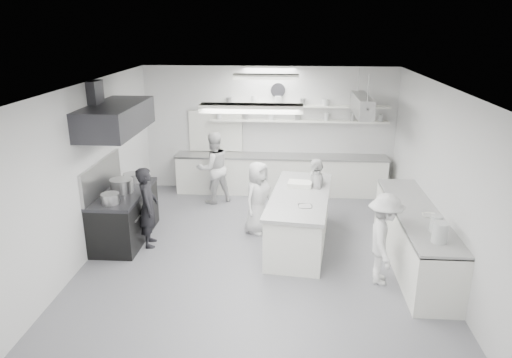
# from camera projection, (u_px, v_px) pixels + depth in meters

# --- Properties ---
(floor) EXTENTS (6.00, 7.00, 0.02)m
(floor) POSITION_uv_depth(u_px,v_px,m) (260.00, 253.00, 8.58)
(floor) COLOR gray
(floor) RESTS_ON ground
(ceiling) EXTENTS (6.00, 7.00, 0.02)m
(ceiling) POSITION_uv_depth(u_px,v_px,m) (260.00, 85.00, 7.63)
(ceiling) COLOR silver
(ceiling) RESTS_ON wall_back
(wall_back) EXTENTS (6.00, 0.04, 3.00)m
(wall_back) POSITION_uv_depth(u_px,v_px,m) (269.00, 130.00, 11.42)
(wall_back) COLOR silver
(wall_back) RESTS_ON floor
(wall_front) EXTENTS (6.00, 0.04, 3.00)m
(wall_front) POSITION_uv_depth(u_px,v_px,m) (238.00, 279.00, 4.79)
(wall_front) COLOR silver
(wall_front) RESTS_ON floor
(wall_left) EXTENTS (0.04, 7.00, 3.00)m
(wall_left) POSITION_uv_depth(u_px,v_px,m) (90.00, 170.00, 8.31)
(wall_left) COLOR silver
(wall_left) RESTS_ON floor
(wall_right) EXTENTS (0.04, 7.00, 3.00)m
(wall_right) POSITION_uv_depth(u_px,v_px,m) (439.00, 178.00, 7.90)
(wall_right) COLOR silver
(wall_right) RESTS_ON floor
(stove) EXTENTS (0.80, 1.80, 0.90)m
(stove) POSITION_uv_depth(u_px,v_px,m) (125.00, 217.00, 8.99)
(stove) COLOR black
(stove) RESTS_ON floor
(exhaust_hood) EXTENTS (0.85, 2.00, 0.50)m
(exhaust_hood) POSITION_uv_depth(u_px,v_px,m) (115.00, 118.00, 8.39)
(exhaust_hood) COLOR #2D2D32
(exhaust_hood) RESTS_ON wall_left
(back_counter) EXTENTS (5.00, 0.60, 0.92)m
(back_counter) POSITION_uv_depth(u_px,v_px,m) (281.00, 175.00, 11.44)
(back_counter) COLOR white
(back_counter) RESTS_ON floor
(shelf_lower) EXTENTS (4.20, 0.26, 0.04)m
(shelf_lower) POSITION_uv_depth(u_px,v_px,m) (299.00, 121.00, 11.17)
(shelf_lower) COLOR white
(shelf_lower) RESTS_ON wall_back
(shelf_upper) EXTENTS (4.20, 0.26, 0.04)m
(shelf_upper) POSITION_uv_depth(u_px,v_px,m) (299.00, 106.00, 11.06)
(shelf_upper) COLOR white
(shelf_upper) RESTS_ON wall_back
(pass_through_window) EXTENTS (1.30, 0.04, 1.00)m
(pass_through_window) POSITION_uv_depth(u_px,v_px,m) (216.00, 131.00, 11.50)
(pass_through_window) COLOR black
(pass_through_window) RESTS_ON wall_back
(wall_clock) EXTENTS (0.32, 0.05, 0.32)m
(wall_clock) POSITION_uv_depth(u_px,v_px,m) (278.00, 90.00, 11.07)
(wall_clock) COLOR white
(wall_clock) RESTS_ON wall_back
(right_counter) EXTENTS (0.74, 3.30, 0.94)m
(right_counter) POSITION_uv_depth(u_px,v_px,m) (414.00, 238.00, 8.06)
(right_counter) COLOR white
(right_counter) RESTS_ON floor
(pot_rack) EXTENTS (0.30, 1.60, 0.40)m
(pot_rack) POSITION_uv_depth(u_px,v_px,m) (362.00, 105.00, 9.99)
(pot_rack) COLOR #A0A0A0
(pot_rack) RESTS_ON ceiling
(light_fixture_front) EXTENTS (1.30, 0.25, 0.10)m
(light_fixture_front) POSITION_uv_depth(u_px,v_px,m) (251.00, 108.00, 5.95)
(light_fixture_front) COLOR white
(light_fixture_front) RESTS_ON ceiling
(light_fixture_rear) EXTENTS (1.30, 0.25, 0.10)m
(light_fixture_rear) POSITION_uv_depth(u_px,v_px,m) (266.00, 77.00, 9.36)
(light_fixture_rear) COLOR white
(light_fixture_rear) RESTS_ON ceiling
(prep_island) EXTENTS (1.24, 2.64, 0.94)m
(prep_island) POSITION_uv_depth(u_px,v_px,m) (300.00, 220.00, 8.81)
(prep_island) COLOR white
(prep_island) RESTS_ON floor
(stove_pot) EXTENTS (0.43, 0.43, 0.30)m
(stove_pot) POSITION_uv_depth(u_px,v_px,m) (122.00, 187.00, 8.80)
(stove_pot) COLOR #A0A0A0
(stove_pot) RESTS_ON stove
(cook_stove) EXTENTS (0.47, 0.61, 1.51)m
(cook_stove) POSITION_uv_depth(u_px,v_px,m) (148.00, 207.00, 8.66)
(cook_stove) COLOR black
(cook_stove) RESTS_ON floor
(cook_back) EXTENTS (1.01, 0.95, 1.64)m
(cook_back) POSITION_uv_depth(u_px,v_px,m) (213.00, 168.00, 10.75)
(cook_back) COLOR silver
(cook_back) RESTS_ON floor
(cook_island_left) EXTENTS (0.77, 0.84, 1.44)m
(cook_island_left) POSITION_uv_depth(u_px,v_px,m) (258.00, 198.00, 9.22)
(cook_island_left) COLOR silver
(cook_island_left) RESTS_ON floor
(cook_island_right) EXTENTS (0.37, 0.88, 1.50)m
(cook_island_right) POSITION_uv_depth(u_px,v_px,m) (315.00, 195.00, 9.25)
(cook_island_right) COLOR silver
(cook_island_right) RESTS_ON floor
(cook_right) EXTENTS (0.64, 1.01, 1.49)m
(cook_right) POSITION_uv_depth(u_px,v_px,m) (384.00, 239.00, 7.39)
(cook_right) COLOR silver
(cook_right) RESTS_ON floor
(bowl_island_a) EXTENTS (0.27, 0.27, 0.06)m
(bowl_island_a) POSITION_uv_depth(u_px,v_px,m) (305.00, 207.00, 8.08)
(bowl_island_a) COLOR #A0A0A0
(bowl_island_a) RESTS_ON prep_island
(bowl_island_b) EXTENTS (0.23, 0.23, 0.06)m
(bowl_island_b) POSITION_uv_depth(u_px,v_px,m) (308.00, 186.00, 9.14)
(bowl_island_b) COLOR white
(bowl_island_b) RESTS_ON prep_island
(bowl_right) EXTENTS (0.23, 0.23, 0.06)m
(bowl_right) POSITION_uv_depth(u_px,v_px,m) (429.00, 216.00, 7.70)
(bowl_right) COLOR white
(bowl_right) RESTS_ON right_counter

